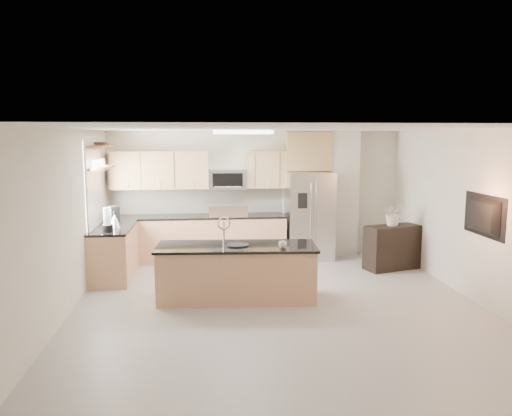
{
  "coord_description": "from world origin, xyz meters",
  "views": [
    {
      "loc": [
        -1.08,
        -6.99,
        2.5
      ],
      "look_at": [
        -0.2,
        1.3,
        1.29
      ],
      "focal_mm": 35.0,
      "sensor_mm": 36.0,
      "label": 1
    }
  ],
  "objects": [
    {
      "name": "kettle",
      "position": [
        -2.62,
        1.77,
        1.04
      ],
      "size": [
        0.22,
        0.22,
        0.28
      ],
      "color": "#B4B4B7",
      "rests_on": "left_counter"
    },
    {
      "name": "platter",
      "position": [
        -0.58,
        0.43,
        0.85
      ],
      "size": [
        0.4,
        0.4,
        0.02
      ],
      "primitive_type": "cylinder",
      "rotation": [
        0.0,
        0.0,
        0.14
      ],
      "color": "black",
      "rests_on": "island"
    },
    {
      "name": "wall_left",
      "position": [
        -3.0,
        0.0,
        1.3
      ],
      "size": [
        0.02,
        6.5,
        2.6
      ],
      "primitive_type": "cube",
      "color": "silver",
      "rests_on": "floor"
    },
    {
      "name": "cup",
      "position": [
        0.08,
        0.2,
        0.89
      ],
      "size": [
        0.15,
        0.15,
        0.1
      ],
      "primitive_type": "imported",
      "rotation": [
        0.0,
        0.0,
        0.22
      ],
      "color": "white",
      "rests_on": "island"
    },
    {
      "name": "credenza",
      "position": [
        2.45,
        1.89,
        0.42
      ],
      "size": [
        1.12,
        0.72,
        0.83
      ],
      "primitive_type": "cube",
      "rotation": [
        0.0,
        0.0,
        0.29
      ],
      "color": "black",
      "rests_on": "floor"
    },
    {
      "name": "partition_column",
      "position": [
        1.82,
        3.1,
        1.3
      ],
      "size": [
        0.6,
        0.3,
        2.6
      ],
      "primitive_type": "cube",
      "color": "silver",
      "rests_on": "floor"
    },
    {
      "name": "floor",
      "position": [
        0.0,
        0.0,
        0.0
      ],
      "size": [
        6.5,
        6.5,
        0.0
      ],
      "primitive_type": "plane",
      "color": "#A7A39F",
      "rests_on": "ground"
    },
    {
      "name": "wall_front",
      "position": [
        0.0,
        -3.25,
        1.3
      ],
      "size": [
        6.0,
        0.02,
        2.6
      ],
      "primitive_type": "cube",
      "color": "silver",
      "rests_on": "floor"
    },
    {
      "name": "wall_back",
      "position": [
        0.0,
        3.25,
        1.3
      ],
      "size": [
        6.0,
        0.02,
        2.6
      ],
      "primitive_type": "cube",
      "color": "silver",
      "rests_on": "floor"
    },
    {
      "name": "blender",
      "position": [
        -2.67,
        1.38,
        1.1
      ],
      "size": [
        0.17,
        0.17,
        0.4
      ],
      "color": "black",
      "rests_on": "left_counter"
    },
    {
      "name": "island",
      "position": [
        -0.59,
        0.45,
        0.43
      ],
      "size": [
        2.49,
        1.05,
        1.27
      ],
      "rotation": [
        0.0,
        0.0,
        -0.07
      ],
      "color": "tan",
      "rests_on": "floor"
    },
    {
      "name": "television",
      "position": [
        2.91,
        -0.2,
        1.35
      ],
      "size": [
        0.14,
        1.08,
        0.62
      ],
      "primitive_type": "imported",
      "rotation": [
        0.0,
        0.0,
        1.57
      ],
      "color": "black",
      "rests_on": "wall_right"
    },
    {
      "name": "left_counter",
      "position": [
        -2.67,
        1.85,
        0.46
      ],
      "size": [
        0.66,
        1.5,
        0.92
      ],
      "color": "tan",
      "rests_on": "floor"
    },
    {
      "name": "upper_cabinets",
      "position": [
        -1.3,
        3.09,
        1.83
      ],
      "size": [
        3.5,
        0.33,
        0.75
      ],
      "color": "tan",
      "rests_on": "wall_back"
    },
    {
      "name": "back_counter",
      "position": [
        -1.23,
        2.93,
        0.47
      ],
      "size": [
        3.55,
        0.66,
        1.44
      ],
      "color": "tan",
      "rests_on": "floor"
    },
    {
      "name": "microwave",
      "position": [
        -0.6,
        3.04,
        1.63
      ],
      "size": [
        0.76,
        0.4,
        0.4
      ],
      "color": "#B4B4B7",
      "rests_on": "upper_cabinets"
    },
    {
      "name": "shelf_upper",
      "position": [
        -2.85,
        1.95,
        2.32
      ],
      "size": [
        0.3,
        1.2,
        0.04
      ],
      "primitive_type": "cube",
      "color": "#96623C",
      "rests_on": "wall_left"
    },
    {
      "name": "bowl",
      "position": [
        -2.85,
        2.03,
        2.38
      ],
      "size": [
        0.35,
        0.35,
        0.08
      ],
      "primitive_type": "imported",
      "rotation": [
        0.0,
        0.0,
        -0.08
      ],
      "color": "#B4B4B7",
      "rests_on": "shelf_upper"
    },
    {
      "name": "flower_vase",
      "position": [
        2.45,
        1.88,
        1.18
      ],
      "size": [
        0.66,
        0.58,
        0.7
      ],
      "primitive_type": "imported",
      "rotation": [
        0.0,
        0.0,
        -0.06
      ],
      "color": "beige",
      "rests_on": "credenza"
    },
    {
      "name": "coffee_maker",
      "position": [
        -2.69,
        2.13,
        1.07
      ],
      "size": [
        0.23,
        0.25,
        0.32
      ],
      "color": "black",
      "rests_on": "left_counter"
    },
    {
      "name": "window",
      "position": [
        -2.98,
        1.85,
        1.65
      ],
      "size": [
        0.04,
        1.15,
        1.65
      ],
      "color": "white",
      "rests_on": "wall_left"
    },
    {
      "name": "ceiling",
      "position": [
        0.0,
        0.0,
        2.6
      ],
      "size": [
        6.0,
        6.5,
        0.02
      ],
      "primitive_type": "cube",
      "color": "silver",
      "rests_on": "wall_back"
    },
    {
      "name": "wall_right",
      "position": [
        3.0,
        0.0,
        1.3
      ],
      "size": [
        0.02,
        6.5,
        2.6
      ],
      "primitive_type": "cube",
      "color": "silver",
      "rests_on": "floor"
    },
    {
      "name": "refrigerator",
      "position": [
        1.06,
        2.87,
        0.89
      ],
      "size": [
        0.92,
        0.78,
        1.78
      ],
      "color": "#B4B4B7",
      "rests_on": "floor"
    },
    {
      "name": "ceiling_fixture",
      "position": [
        -0.4,
        1.6,
        2.56
      ],
      "size": [
        1.0,
        0.5,
        0.06
      ],
      "primitive_type": "cube",
      "color": "white",
      "rests_on": "ceiling"
    },
    {
      "name": "shelf_lower",
      "position": [
        -2.85,
        1.95,
        1.95
      ],
      "size": [
        0.3,
        1.2,
        0.04
      ],
      "primitive_type": "cube",
      "color": "#96623C",
      "rests_on": "wall_left"
    },
    {
      "name": "range",
      "position": [
        -0.6,
        2.92,
        0.47
      ],
      "size": [
        0.76,
        0.64,
        1.14
      ],
      "color": "black",
      "rests_on": "floor"
    }
  ]
}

